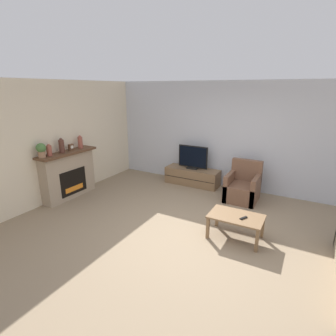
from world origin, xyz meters
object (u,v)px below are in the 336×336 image
coffee_table (236,219)px  fireplace (68,174)px  mantel_clock (71,147)px  tv (193,158)px  mantel_vase_left (49,150)px  remote (244,218)px  mantel_vase_centre_left (62,146)px  tv_stand (192,176)px  potted_plant (41,150)px  mantel_vase_right (80,142)px  armchair (243,188)px

coffee_table → fireplace: bearing=-178.0°
mantel_clock → tv: 3.05m
fireplace → tv: 3.14m
mantel_vase_left → remote: (4.08, 0.53, -0.80)m
mantel_vase_centre_left → remote: size_ratio=2.22×
mantel_vase_left → tv: 3.48m
tv_stand → tv: (0.00, -0.00, 0.51)m
tv → potted_plant: bearing=-127.7°
mantel_vase_centre_left → tv: size_ratio=0.41×
mantel_vase_centre_left → tv: 3.24m
mantel_vase_right → tv_stand: size_ratio=0.22×
mantel_vase_right → tv_stand: mantel_vase_right is taller
tv → coffee_table: (1.75, -2.09, -0.37)m
mantel_vase_left → potted_plant: size_ratio=0.84×
armchair → remote: (0.44, -1.75, 0.14)m
coffee_table → mantel_vase_centre_left: bearing=-176.5°
mantel_clock → tv_stand: size_ratio=0.10×
mantel_vase_centre_left → mantel_vase_right: (0.00, 0.55, -0.01)m
tv → coffee_table: bearing=-50.0°
mantel_clock → remote: mantel_clock is taller
tv_stand → coffee_table: size_ratio=1.60×
tv_stand → armchair: size_ratio=1.60×
mantel_clock → coffee_table: mantel_clock is taller
fireplace → potted_plant: (0.02, -0.62, 0.72)m
mantel_vase_centre_left → tv_stand: mantel_vase_centre_left is taller
remote → potted_plant: bearing=-141.8°
potted_plant → armchair: bearing=34.1°
remote → tv: bearing=159.9°
potted_plant → coffee_table: potted_plant is taller
fireplace → tv_stand: size_ratio=1.00×
tv_stand → remote: 2.85m
mantel_clock → potted_plant: 0.77m
mantel_vase_left → coffee_table: size_ratio=0.29×
potted_plant → armchair: (3.64, 2.47, -1.00)m
tv → armchair: bearing=-14.5°
mantel_vase_centre_left → tv_stand: bearing=46.8°
mantel_vase_left → mantel_vase_centre_left: (0.00, 0.33, 0.04)m
fireplace → mantel_vase_left: (0.02, -0.44, 0.67)m
fireplace → armchair: size_ratio=1.60×
fireplace → armchair: 4.11m
coffee_table → remote: remote is taller
mantel_clock → armchair: size_ratio=0.17×
tv_stand → fireplace: bearing=-134.8°
potted_plant → remote: (4.08, 0.71, -0.86)m
fireplace → tv: bearing=45.2°
mantel_vase_left → coffee_table: (3.94, 0.57, -0.87)m
potted_plant → armchair: size_ratio=0.34×
tv_stand → coffee_table: (1.75, -2.09, 0.15)m
fireplace → mantel_clock: mantel_clock is taller
armchair → remote: 1.81m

